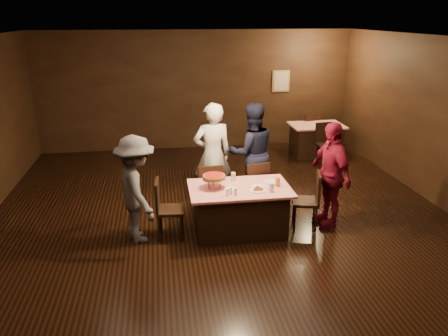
{
  "coord_description": "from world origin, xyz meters",
  "views": [
    {
      "loc": [
        -1.0,
        -6.16,
        3.35
      ],
      "look_at": [
        0.0,
        0.41,
        1.0
      ],
      "focal_mm": 35.0,
      "sensor_mm": 36.0,
      "label": 1
    }
  ],
  "objects_px": {
    "glass_front_right": "(271,187)",
    "glass_back": "(233,177)",
    "chair_back_far": "(308,130)",
    "chair_end_right": "(305,200)",
    "diner_white_jacket": "(213,155)",
    "glass_amber": "(278,182)",
    "chair_back_near": "(326,144)",
    "main_table": "(239,210)",
    "diner_grey_knit": "(136,189)",
    "plate_empty": "(271,182)",
    "diner_red_shirt": "(330,174)",
    "chair_far_right": "(254,186)",
    "chair_end_left": "(170,209)",
    "pizza_stand": "(214,177)",
    "back_table": "(316,140)",
    "chair_far_left": "(209,188)",
    "diner_navy_hoodie": "(252,153)"
  },
  "relations": [
    {
      "from": "diner_red_shirt",
      "to": "pizza_stand",
      "type": "relative_size",
      "value": 4.62
    },
    {
      "from": "main_table",
      "to": "chair_far_right",
      "type": "distance_m",
      "value": 0.85
    },
    {
      "from": "diner_grey_knit",
      "to": "diner_red_shirt",
      "type": "distance_m",
      "value": 3.12
    },
    {
      "from": "back_table",
      "to": "glass_amber",
      "type": "relative_size",
      "value": 9.29
    },
    {
      "from": "plate_empty",
      "to": "glass_front_right",
      "type": "height_order",
      "value": "glass_front_right"
    },
    {
      "from": "plate_empty",
      "to": "chair_end_right",
      "type": "bearing_deg",
      "value": -15.26
    },
    {
      "from": "back_table",
      "to": "chair_far_left",
      "type": "distance_m",
      "value": 4.32
    },
    {
      "from": "diner_white_jacket",
      "to": "diner_red_shirt",
      "type": "distance_m",
      "value": 2.11
    },
    {
      "from": "main_table",
      "to": "pizza_stand",
      "type": "relative_size",
      "value": 4.21
    },
    {
      "from": "main_table",
      "to": "diner_grey_knit",
      "type": "distance_m",
      "value": 1.66
    },
    {
      "from": "main_table",
      "to": "chair_back_far",
      "type": "xyz_separation_m",
      "value": [
        2.66,
        4.39,
        0.09
      ]
    },
    {
      "from": "glass_front_right",
      "to": "glass_amber",
      "type": "height_order",
      "value": "same"
    },
    {
      "from": "chair_back_far",
      "to": "glass_front_right",
      "type": "relative_size",
      "value": 6.79
    },
    {
      "from": "diner_grey_knit",
      "to": "plate_empty",
      "type": "height_order",
      "value": "diner_grey_knit"
    },
    {
      "from": "chair_end_right",
      "to": "glass_front_right",
      "type": "distance_m",
      "value": 0.79
    },
    {
      "from": "plate_empty",
      "to": "diner_grey_knit",
      "type": "bearing_deg",
      "value": -175.49
    },
    {
      "from": "glass_back",
      "to": "glass_front_right",
      "type": "bearing_deg",
      "value": -47.73
    },
    {
      "from": "chair_back_near",
      "to": "plate_empty",
      "type": "distance_m",
      "value": 3.63
    },
    {
      "from": "chair_end_left",
      "to": "glass_back",
      "type": "bearing_deg",
      "value": -69.32
    },
    {
      "from": "diner_red_shirt",
      "to": "plate_empty",
      "type": "relative_size",
      "value": 7.02
    },
    {
      "from": "chair_end_right",
      "to": "chair_back_near",
      "type": "distance_m",
      "value": 3.46
    },
    {
      "from": "back_table",
      "to": "pizza_stand",
      "type": "relative_size",
      "value": 3.42
    },
    {
      "from": "diner_navy_hoodie",
      "to": "glass_amber",
      "type": "bearing_deg",
      "value": 90.99
    },
    {
      "from": "diner_navy_hoodie",
      "to": "plate_empty",
      "type": "relative_size",
      "value": 7.42
    },
    {
      "from": "chair_end_right",
      "to": "diner_white_jacket",
      "type": "bearing_deg",
      "value": -115.46
    },
    {
      "from": "back_table",
      "to": "glass_back",
      "type": "xyz_separation_m",
      "value": [
        -2.71,
        -3.49,
        0.46
      ]
    },
    {
      "from": "chair_end_right",
      "to": "diner_red_shirt",
      "type": "xyz_separation_m",
      "value": [
        0.42,
        0.08,
        0.4
      ]
    },
    {
      "from": "plate_empty",
      "to": "glass_amber",
      "type": "height_order",
      "value": "glass_amber"
    },
    {
      "from": "diner_navy_hoodie",
      "to": "pizza_stand",
      "type": "height_order",
      "value": "diner_navy_hoodie"
    },
    {
      "from": "diner_navy_hoodie",
      "to": "glass_back",
      "type": "distance_m",
      "value": 1.11
    },
    {
      "from": "chair_end_right",
      "to": "diner_navy_hoodie",
      "type": "height_order",
      "value": "diner_navy_hoodie"
    },
    {
      "from": "chair_end_right",
      "to": "diner_red_shirt",
      "type": "height_order",
      "value": "diner_red_shirt"
    },
    {
      "from": "chair_far_right",
      "to": "chair_end_left",
      "type": "xyz_separation_m",
      "value": [
        -1.5,
        -0.75,
        0.0
      ]
    },
    {
      "from": "chair_far_left",
      "to": "diner_navy_hoodie",
      "type": "distance_m",
      "value": 1.11
    },
    {
      "from": "diner_navy_hoodie",
      "to": "glass_front_right",
      "type": "height_order",
      "value": "diner_navy_hoodie"
    },
    {
      "from": "glass_front_right",
      "to": "glass_back",
      "type": "bearing_deg",
      "value": 132.27
    },
    {
      "from": "main_table",
      "to": "chair_back_near",
      "type": "xyz_separation_m",
      "value": [
        2.66,
        3.09,
        0.09
      ]
    },
    {
      "from": "back_table",
      "to": "pizza_stand",
      "type": "bearing_deg",
      "value": -129.23
    },
    {
      "from": "diner_white_jacket",
      "to": "diner_grey_knit",
      "type": "bearing_deg",
      "value": 34.96
    },
    {
      "from": "chair_back_near",
      "to": "main_table",
      "type": "bearing_deg",
      "value": -136.2
    },
    {
      "from": "chair_far_left",
      "to": "chair_back_far",
      "type": "height_order",
      "value": "same"
    },
    {
      "from": "chair_back_far",
      "to": "glass_amber",
      "type": "xyz_separation_m",
      "value": [
        -2.06,
        -4.44,
        0.37
      ]
    },
    {
      "from": "plate_empty",
      "to": "chair_back_far",
      "type": "bearing_deg",
      "value": 63.6
    },
    {
      "from": "main_table",
      "to": "chair_end_right",
      "type": "relative_size",
      "value": 1.68
    },
    {
      "from": "main_table",
      "to": "glass_amber",
      "type": "relative_size",
      "value": 11.43
    },
    {
      "from": "plate_empty",
      "to": "glass_amber",
      "type": "xyz_separation_m",
      "value": [
        0.05,
        -0.2,
        0.06
      ]
    },
    {
      "from": "plate_empty",
      "to": "diner_red_shirt",
      "type": "bearing_deg",
      "value": -4.28
    },
    {
      "from": "diner_red_shirt",
      "to": "glass_amber",
      "type": "xyz_separation_m",
      "value": [
        -0.92,
        -0.13,
        -0.04
      ]
    },
    {
      "from": "chair_end_left",
      "to": "plate_empty",
      "type": "distance_m",
      "value": 1.68
    },
    {
      "from": "chair_back_near",
      "to": "diner_red_shirt",
      "type": "relative_size",
      "value": 0.54
    }
  ]
}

